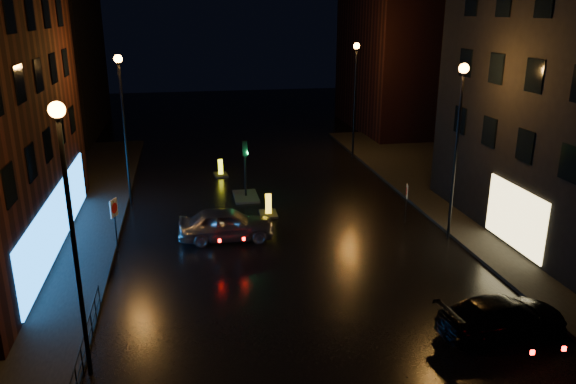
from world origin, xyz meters
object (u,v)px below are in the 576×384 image
object	(u,v)px
silver_hatchback	(227,224)
traffic_signal	(246,189)
bollard_near	(268,210)
road_sign_left	(114,213)
bollard_far	(221,172)
dark_sedan	(503,317)
road_sign_right	(407,195)

from	to	relation	value
silver_hatchback	traffic_signal	bearing A→B (deg)	-12.44
traffic_signal	silver_hatchback	size ratio (longest dim) A/B	0.75
bollard_near	road_sign_left	bearing A→B (deg)	-154.21
bollard_far	dark_sedan	bearing A→B (deg)	-74.50
silver_hatchback	road_sign_right	bearing A→B (deg)	-85.05
dark_sedan	bollard_near	world-z (taller)	dark_sedan
traffic_signal	dark_sedan	world-z (taller)	traffic_signal
bollard_far	traffic_signal	bearing A→B (deg)	-82.40
traffic_signal	road_sign_left	xyz separation A→B (m)	(-6.70, -6.60, 1.38)
traffic_signal	dark_sedan	xyz separation A→B (m)	(6.98, -16.25, 0.17)
bollard_near	road_sign_right	bearing A→B (deg)	-18.67
bollard_far	road_sign_left	xyz separation A→B (m)	(-5.56, -11.51, 1.64)
traffic_signal	road_sign_left	size ratio (longest dim) A/B	1.37
silver_hatchback	bollard_far	size ratio (longest dim) A/B	3.45
traffic_signal	dark_sedan	distance (m)	17.68
bollard_near	road_sign_left	distance (m)	8.45
traffic_signal	bollard_far	bearing A→B (deg)	103.08
silver_hatchback	dark_sedan	distance (m)	13.25
traffic_signal	silver_hatchback	xyz separation A→B (m)	(-1.61, -6.16, 0.28)
bollard_near	dark_sedan	bearing A→B (deg)	-63.38
bollard_near	road_sign_right	xyz separation A→B (m)	(6.83, -2.51, 1.31)
bollard_far	bollard_near	bearing A→B (deg)	-81.57
dark_sedan	bollard_far	distance (m)	22.66
road_sign_left	road_sign_right	xyz separation A→B (m)	(14.39, 0.89, -0.32)
bollard_far	road_sign_right	bearing A→B (deg)	-55.72
dark_sedan	road_sign_right	distance (m)	10.60
silver_hatchback	bollard_far	xyz separation A→B (m)	(0.47, 11.07, -0.54)
bollard_near	road_sign_left	size ratio (longest dim) A/B	0.55
traffic_signal	dark_sedan	bearing A→B (deg)	-66.76
traffic_signal	road_sign_left	bearing A→B (deg)	-135.40
bollard_near	silver_hatchback	bearing A→B (deg)	-128.33
traffic_signal	bollard_far	distance (m)	5.04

